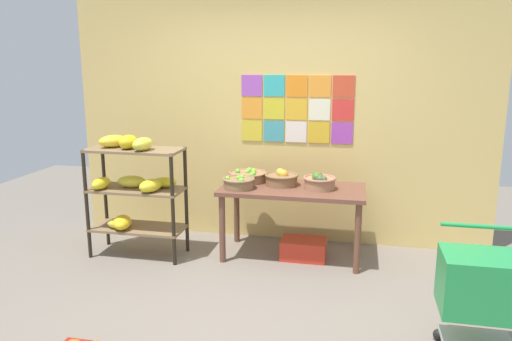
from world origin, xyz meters
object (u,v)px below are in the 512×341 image
object	(u,v)px
fruit_basket_right	(248,176)
produce_crate_under_table	(304,249)
fruit_basket_back_right	(282,178)
fruit_basket_left	(239,182)
shopping_cart	(483,288)
banana_shelf_unit	(132,183)
display_table	(293,196)
fruit_basket_centre	(319,181)

from	to	relation	value
fruit_basket_right	produce_crate_under_table	size ratio (longest dim) A/B	0.88
fruit_basket_back_right	fruit_basket_left	xyz separation A→B (m)	(-0.39, -0.22, -0.01)
fruit_basket_right	shopping_cart	xyz separation A→B (m)	(1.94, -1.62, -0.28)
fruit_basket_left	shopping_cart	distance (m)	2.37
fruit_basket_back_right	fruit_basket_left	bearing A→B (deg)	-150.53
banana_shelf_unit	shopping_cart	size ratio (longest dim) A/B	1.45
banana_shelf_unit	fruit_basket_back_right	bearing A→B (deg)	14.28
display_table	shopping_cart	xyz separation A→B (m)	(1.45, -1.46, -0.14)
produce_crate_under_table	fruit_basket_centre	bearing A→B (deg)	8.28
display_table	fruit_basket_back_right	size ratio (longest dim) A/B	4.18
fruit_basket_left	fruit_basket_right	bearing A→B (deg)	86.01
banana_shelf_unit	fruit_basket_left	distance (m)	1.06
fruit_basket_right	banana_shelf_unit	bearing A→B (deg)	-157.06
banana_shelf_unit	fruit_basket_centre	bearing A→B (deg)	8.80
fruit_basket_left	fruit_basket_centre	distance (m)	0.78
banana_shelf_unit	display_table	bearing A→B (deg)	10.52
display_table	produce_crate_under_table	xyz separation A→B (m)	(0.12, -0.03, -0.53)
shopping_cart	fruit_basket_right	bearing A→B (deg)	146.04
shopping_cart	fruit_basket_centre	bearing A→B (deg)	135.27
fruit_basket_left	produce_crate_under_table	xyz separation A→B (m)	(0.63, 0.12, -0.68)
fruit_basket_centre	produce_crate_under_table	distance (m)	0.71
fruit_basket_back_right	fruit_basket_centre	distance (m)	0.39
fruit_basket_left	banana_shelf_unit	bearing A→B (deg)	-172.06
fruit_basket_back_right	shopping_cart	distance (m)	2.21
fruit_basket_right	shopping_cart	world-z (taller)	shopping_cart
fruit_basket_left	shopping_cart	world-z (taller)	shopping_cart
display_table	fruit_basket_left	world-z (taller)	fruit_basket_left
fruit_basket_centre	shopping_cart	size ratio (longest dim) A/B	0.38
fruit_basket_centre	banana_shelf_unit	bearing A→B (deg)	-171.20
fruit_basket_back_right	produce_crate_under_table	distance (m)	0.74
display_table	fruit_basket_centre	xyz separation A→B (m)	(0.26, -0.01, 0.17)
fruit_basket_right	display_table	bearing A→B (deg)	-18.36
display_table	fruit_basket_centre	distance (m)	0.31
fruit_basket_back_right	fruit_basket_centre	xyz separation A→B (m)	(0.38, -0.08, 0.01)
fruit_basket_back_right	fruit_basket_centre	size ratio (longest dim) A/B	1.05
display_table	shopping_cart	world-z (taller)	shopping_cart
fruit_basket_back_right	fruit_basket_left	distance (m)	0.45
fruit_basket_centre	fruit_basket_right	bearing A→B (deg)	167.17
banana_shelf_unit	fruit_basket_centre	distance (m)	1.84
produce_crate_under_table	fruit_basket_left	bearing A→B (deg)	-169.67
fruit_basket_right	fruit_basket_centre	world-z (taller)	fruit_basket_centre
display_table	fruit_basket_right	xyz separation A→B (m)	(-0.49, 0.16, 0.15)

